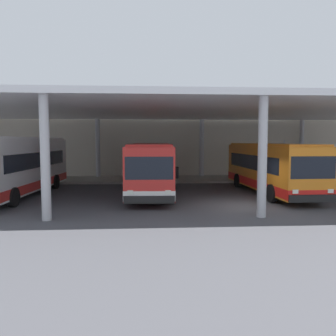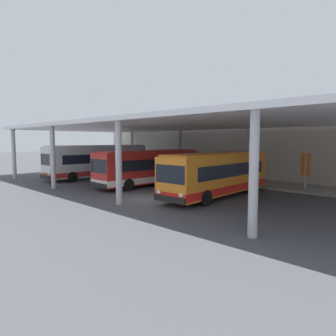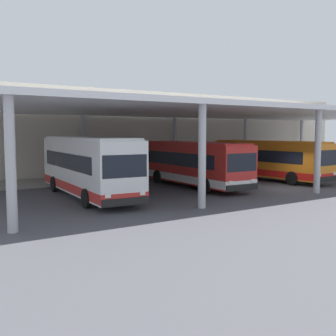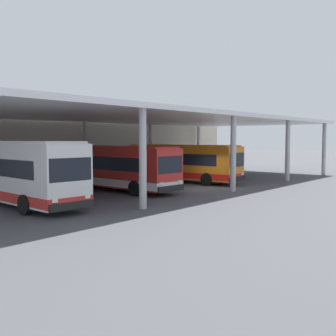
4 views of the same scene
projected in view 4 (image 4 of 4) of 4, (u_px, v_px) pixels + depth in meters
The scene contains 10 objects.
ground_plane at pixel (203, 189), 30.42m from camera, with size 200.00×200.00×0.00m, color #47474C.
platform_kerb at pixel (98, 178), 37.86m from camera, with size 42.00×4.50×0.18m, color gray.
station_building_facade at pixel (75, 137), 39.65m from camera, with size 48.00×1.60×7.69m, color beige.
canopy_shelter at pixel (148, 119), 33.53m from camera, with size 40.00×17.00×5.55m.
bus_nearest_bay at pixel (14, 172), 23.05m from camera, with size 3.22×11.46×3.57m.
bus_second_bay at pixel (116, 167), 29.42m from camera, with size 2.99×10.61×3.17m.
bus_middle_bay at pixel (182, 162), 35.15m from camera, with size 2.97×10.61×3.17m.
bench_waiting at pixel (47, 176), 33.69m from camera, with size 1.80×0.45×0.92m.
trash_bin at pixel (77, 173), 35.73m from camera, with size 0.52×0.52×0.98m.
banner_sign at pixel (152, 155), 42.27m from camera, with size 0.70×0.12×3.20m.
Camera 4 is at (-25.02, -17.17, 3.70)m, focal length 44.02 mm.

